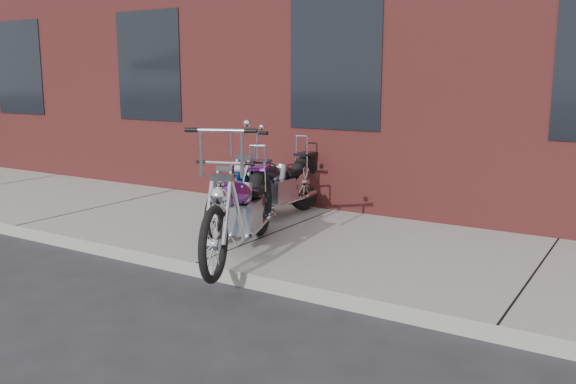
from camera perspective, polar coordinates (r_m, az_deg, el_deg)
The scene contains 5 objects.
ground at distance 6.38m, azimuth -8.57°, elevation -7.89°, with size 120.00×120.00×0.00m, color #27272A.
sidewalk at distance 7.51m, azimuth -1.14°, elevation -4.31°, with size 22.00×3.00×0.15m, color #9C9C9A.
chopper_purple at distance 6.50m, azimuth -4.38°, elevation -1.95°, with size 1.02×2.38×1.40m.
chopper_blue at distance 7.65m, azimuth -4.16°, elevation -0.37°, with size 0.78×2.20×0.98m.
chopper_third at distance 7.99m, azimuth -1.32°, elevation 0.40°, with size 0.60×2.45×1.24m.
Camera 1 is at (3.96, -4.58, 2.02)m, focal length 38.00 mm.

